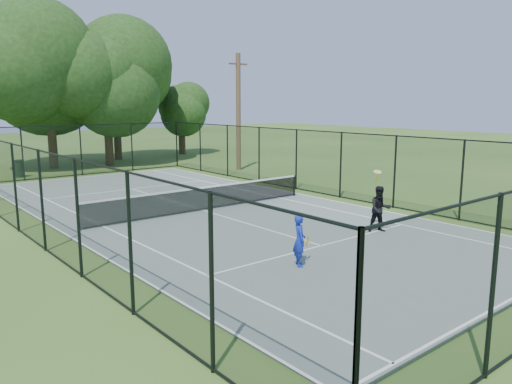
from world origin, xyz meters
TOP-DOWN VIEW (x-y plane):
  - ground at (0.00, 0.00)m, footprint 120.00×120.00m
  - tennis_court at (0.00, 0.00)m, footprint 11.00×24.00m
  - tennis_net at (0.00, 0.00)m, footprint 10.08×0.08m
  - fence at (0.00, 0.00)m, footprint 13.10×26.10m
  - tree_near_left at (-0.23, 17.42)m, footprint 8.13×8.13m
  - tree_near_mid at (3.13, 16.26)m, footprint 7.05×7.05m
  - tree_near_right at (5.16, 19.38)m, footprint 6.48×6.48m
  - tree_far_right at (11.10, 19.96)m, footprint 3.95×3.95m
  - trash_bin_right at (-3.10, 14.54)m, footprint 0.58×0.58m
  - utility_pole at (8.68, 9.00)m, footprint 1.40×0.30m
  - player_blue at (-1.79, -7.28)m, footprint 0.85×0.60m
  - player_black at (2.72, -6.46)m, footprint 1.07×0.97m

SIDE VIEW (x-z plane):
  - ground at x=0.00m, z-range 0.00..0.00m
  - tennis_court at x=0.00m, z-range 0.00..0.06m
  - trash_bin_right at x=-3.10m, z-range 0.01..1.02m
  - tennis_net at x=0.00m, z-range 0.10..1.05m
  - player_blue at x=-1.79m, z-range 0.06..1.43m
  - player_black at x=2.72m, z-range -0.18..1.84m
  - fence at x=0.00m, z-range 0.00..3.00m
  - tree_far_right at x=11.10m, z-range 0.61..5.83m
  - utility_pole at x=8.68m, z-range 0.06..7.35m
  - tree_near_right at x=5.16m, z-range 1.21..10.15m
  - tree_near_mid at x=3.13m, z-range 1.07..10.30m
  - tree_near_left at x=-0.23m, z-range 1.23..11.83m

